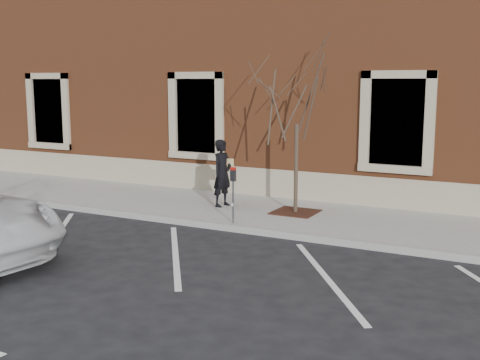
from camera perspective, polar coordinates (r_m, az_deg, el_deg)
The scene contains 9 objects.
ground at distance 14.07m, azimuth -1.14°, elevation -4.78°, with size 120.00×120.00×0.00m, color #28282B.
sidewalk_near at distance 15.57m, azimuth 1.97°, elevation -3.11°, with size 40.00×3.50×0.15m, color #B1AEA7.
curb_near at distance 14.01m, azimuth -1.24°, elevation -4.53°, with size 40.00×0.12×0.15m, color #9E9E99.
parking_stripes at distance 12.26m, azimuth -6.14°, elevation -6.98°, with size 28.00×4.40×0.01m, color silver, non-canonical shape.
building_civic at distance 20.76m, azimuth 9.37°, elevation 10.81°, with size 40.00×8.62×8.00m.
man at distance 15.85m, azimuth -1.68°, elevation 0.66°, with size 0.65×0.42×1.77m, color black.
parking_meter at distance 13.91m, azimuth -0.65°, elevation -0.44°, with size 0.12×0.09×1.32m.
tree_grate at distance 15.29m, azimuth 5.27°, elevation -3.04°, with size 1.07×1.07×0.03m, color #401F14.
sapling at distance 14.93m, azimuth 5.44°, elevation 7.63°, with size 2.44×2.44×4.07m.
Camera 1 is at (6.59, -11.94, 3.46)m, focal length 45.00 mm.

